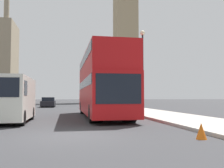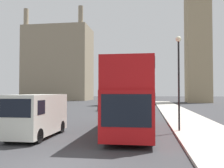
# 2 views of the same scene
# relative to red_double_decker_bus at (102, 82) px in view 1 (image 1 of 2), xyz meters

# --- Properties ---
(ground_plane) EXTENTS (300.00, 300.00, 0.00)m
(ground_plane) POSITION_rel_red_double_decker_bus_xyz_m (-2.39, -8.16, -2.47)
(ground_plane) COLOR #333335
(red_double_decker_bus) EXTENTS (2.63, 11.29, 4.42)m
(red_double_decker_bus) POSITION_rel_red_double_decker_bus_xyz_m (0.00, 0.00, 0.00)
(red_double_decker_bus) COLOR #B71114
(red_double_decker_bus) RESTS_ON ground_plane
(white_van) EXTENTS (1.96, 5.03, 2.51)m
(white_van) POSITION_rel_red_double_decker_bus_xyz_m (-5.48, -2.96, -1.13)
(white_van) COLOR silver
(white_van) RESTS_ON ground_plane
(street_lamp) EXTENTS (0.36, 0.36, 6.17)m
(street_lamp) POSITION_rel_red_double_decker_bus_xyz_m (2.98, -0.10, 1.69)
(street_lamp) COLOR black
(street_lamp) RESTS_ON sidewalk_strip
(parked_sedan) EXTENTS (1.87, 4.72, 1.39)m
(parked_sedan) POSITION_rel_red_double_decker_bus_xyz_m (-4.96, 19.15, -1.84)
(parked_sedan) COLOR black
(parked_sedan) RESTS_ON ground_plane
(traffic_cone) EXTENTS (0.36, 0.36, 0.55)m
(traffic_cone) POSITION_rel_red_double_decker_bus_xyz_m (1.93, -9.82, -2.20)
(traffic_cone) COLOR orange
(traffic_cone) RESTS_ON ground_plane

